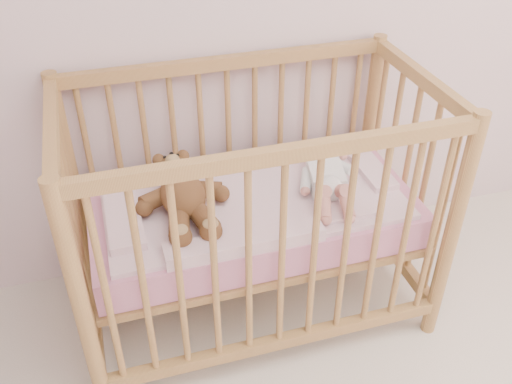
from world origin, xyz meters
name	(u,v)px	position (x,y,z in m)	size (l,w,h in m)	color
crib	(252,210)	(-0.38, 1.60, 0.50)	(1.36, 0.76, 1.00)	tan
mattress	(252,213)	(-0.38, 1.60, 0.49)	(1.22, 0.62, 0.13)	pink
blanket	(252,198)	(-0.38, 1.60, 0.56)	(1.10, 0.58, 0.06)	#EFA5BA
baby	(326,172)	(-0.10, 1.58, 0.64)	(0.24, 0.49, 0.12)	white
teddy_bear	(183,194)	(-0.65, 1.58, 0.65)	(0.36, 0.51, 0.14)	brown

